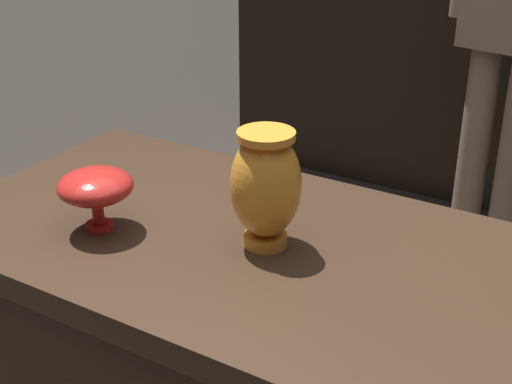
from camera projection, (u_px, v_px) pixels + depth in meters
name	position (u px, v px, depth m)	size (l,w,h in m)	color
vase_centerpiece	(265.00, 185.00, 1.25)	(0.13, 0.13, 0.22)	orange
vase_tall_behind	(95.00, 188.00, 1.32)	(0.14, 0.14, 0.12)	red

